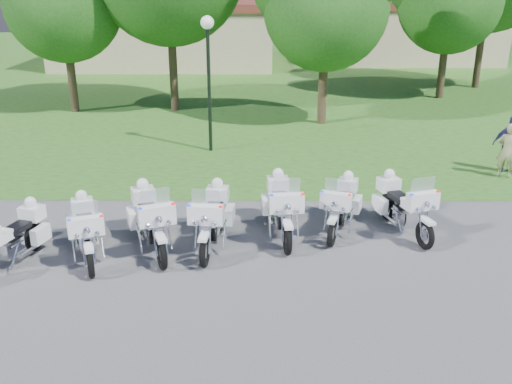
{
  "coord_description": "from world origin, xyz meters",
  "views": [
    {
      "loc": [
        0.16,
        -11.39,
        5.77
      ],
      "look_at": [
        0.11,
        1.2,
        0.95
      ],
      "focal_mm": 40.0,
      "sensor_mm": 36.0,
      "label": 1
    }
  ],
  "objects_px": {
    "bystander_a": "(507,151)",
    "lamp_post": "(208,52)",
    "bystander_c": "(511,145)",
    "motorcycle_1": "(12,236)",
    "motorcycle_5": "(282,206)",
    "motorcycle_7": "(403,205)",
    "motorcycle_4": "(212,217)",
    "motorcycle_2": "(86,229)",
    "motorcycle_3": "(151,219)",
    "motorcycle_6": "(341,205)"
  },
  "relations": [
    {
      "from": "motorcycle_3",
      "to": "motorcycle_6",
      "type": "distance_m",
      "value": 4.48
    },
    {
      "from": "motorcycle_3",
      "to": "motorcycle_6",
      "type": "bearing_deg",
      "value": 172.05
    },
    {
      "from": "motorcycle_2",
      "to": "lamp_post",
      "type": "distance_m",
      "value": 8.71
    },
    {
      "from": "motorcycle_6",
      "to": "bystander_a",
      "type": "relative_size",
      "value": 1.33
    },
    {
      "from": "bystander_c",
      "to": "bystander_a",
      "type": "bearing_deg",
      "value": 78.06
    },
    {
      "from": "motorcycle_1",
      "to": "motorcycle_7",
      "type": "height_order",
      "value": "motorcycle_7"
    },
    {
      "from": "motorcycle_4",
      "to": "bystander_c",
      "type": "height_order",
      "value": "bystander_c"
    },
    {
      "from": "motorcycle_1",
      "to": "bystander_a",
      "type": "xyz_separation_m",
      "value": [
        12.62,
        5.6,
        0.19
      ]
    },
    {
      "from": "motorcycle_2",
      "to": "motorcycle_3",
      "type": "bearing_deg",
      "value": 178.38
    },
    {
      "from": "motorcycle_2",
      "to": "bystander_a",
      "type": "bearing_deg",
      "value": -174.16
    },
    {
      "from": "motorcycle_1",
      "to": "motorcycle_7",
      "type": "bearing_deg",
      "value": -152.38
    },
    {
      "from": "motorcycle_4",
      "to": "motorcycle_6",
      "type": "height_order",
      "value": "motorcycle_4"
    },
    {
      "from": "bystander_c",
      "to": "motorcycle_5",
      "type": "bearing_deg",
      "value": 50.91
    },
    {
      "from": "motorcycle_4",
      "to": "motorcycle_7",
      "type": "xyz_separation_m",
      "value": [
        4.46,
        0.79,
        -0.01
      ]
    },
    {
      "from": "motorcycle_5",
      "to": "motorcycle_6",
      "type": "xyz_separation_m",
      "value": [
        1.43,
        0.26,
        -0.06
      ]
    },
    {
      "from": "motorcycle_4",
      "to": "lamp_post",
      "type": "distance_m",
      "value": 7.94
    },
    {
      "from": "motorcycle_5",
      "to": "motorcycle_7",
      "type": "xyz_separation_m",
      "value": [
        2.89,
        0.2,
        -0.03
      ]
    },
    {
      "from": "motorcycle_6",
      "to": "bystander_c",
      "type": "height_order",
      "value": "bystander_c"
    },
    {
      "from": "motorcycle_1",
      "to": "motorcycle_3",
      "type": "bearing_deg",
      "value": -148.12
    },
    {
      "from": "motorcycle_5",
      "to": "bystander_a",
      "type": "bearing_deg",
      "value": -154.38
    },
    {
      "from": "motorcycle_3",
      "to": "motorcycle_4",
      "type": "bearing_deg",
      "value": 165.05
    },
    {
      "from": "motorcycle_5",
      "to": "motorcycle_6",
      "type": "height_order",
      "value": "motorcycle_5"
    },
    {
      "from": "motorcycle_3",
      "to": "bystander_a",
      "type": "distance_m",
      "value": 10.97
    },
    {
      "from": "motorcycle_6",
      "to": "bystander_c",
      "type": "distance_m",
      "value": 7.2
    },
    {
      "from": "motorcycle_5",
      "to": "bystander_a",
      "type": "distance_m",
      "value": 8.03
    },
    {
      "from": "motorcycle_4",
      "to": "bystander_a",
      "type": "xyz_separation_m",
      "value": [
        8.49,
        4.68,
        0.14
      ]
    },
    {
      "from": "motorcycle_1",
      "to": "bystander_c",
      "type": "xyz_separation_m",
      "value": [
        12.91,
        6.08,
        0.24
      ]
    },
    {
      "from": "motorcycle_3",
      "to": "lamp_post",
      "type": "height_order",
      "value": "lamp_post"
    },
    {
      "from": "bystander_c",
      "to": "motorcycle_7",
      "type": "bearing_deg",
      "value": 63.92
    },
    {
      "from": "motorcycle_5",
      "to": "bystander_c",
      "type": "relative_size",
      "value": 1.42
    },
    {
      "from": "motorcycle_2",
      "to": "bystander_c",
      "type": "height_order",
      "value": "bystander_c"
    },
    {
      "from": "motorcycle_7",
      "to": "motorcycle_5",
      "type": "bearing_deg",
      "value": -12.77
    },
    {
      "from": "bystander_c",
      "to": "motorcycle_1",
      "type": "bearing_deg",
      "value": 43.72
    },
    {
      "from": "motorcycle_2",
      "to": "bystander_c",
      "type": "relative_size",
      "value": 1.27
    },
    {
      "from": "motorcycle_2",
      "to": "motorcycle_4",
      "type": "height_order",
      "value": "motorcycle_4"
    },
    {
      "from": "bystander_c",
      "to": "motorcycle_6",
      "type": "bearing_deg",
      "value": 55.26
    },
    {
      "from": "motorcycle_1",
      "to": "motorcycle_4",
      "type": "bearing_deg",
      "value": -151.18
    },
    {
      "from": "motorcycle_7",
      "to": "bystander_a",
      "type": "relative_size",
      "value": 1.4
    },
    {
      "from": "lamp_post",
      "to": "bystander_c",
      "type": "distance_m",
      "value": 10.0
    },
    {
      "from": "bystander_a",
      "to": "lamp_post",
      "type": "bearing_deg",
      "value": 11.23
    },
    {
      "from": "motorcycle_4",
      "to": "motorcycle_3",
      "type": "bearing_deg",
      "value": 11.25
    },
    {
      "from": "motorcycle_5",
      "to": "lamp_post",
      "type": "height_order",
      "value": "lamp_post"
    },
    {
      "from": "motorcycle_6",
      "to": "bystander_c",
      "type": "xyz_separation_m",
      "value": [
        5.76,
        4.31,
        0.24
      ]
    },
    {
      "from": "motorcycle_6",
      "to": "motorcycle_7",
      "type": "relative_size",
      "value": 0.95
    },
    {
      "from": "motorcycle_7",
      "to": "lamp_post",
      "type": "bearing_deg",
      "value": -69.17
    },
    {
      "from": "lamp_post",
      "to": "bystander_c",
      "type": "height_order",
      "value": "lamp_post"
    },
    {
      "from": "motorcycle_6",
      "to": "bystander_a",
      "type": "bearing_deg",
      "value": -125.97
    },
    {
      "from": "motorcycle_1",
      "to": "motorcycle_2",
      "type": "bearing_deg",
      "value": -150.2
    },
    {
      "from": "motorcycle_1",
      "to": "bystander_a",
      "type": "relative_size",
      "value": 1.34
    },
    {
      "from": "bystander_c",
      "to": "lamp_post",
      "type": "bearing_deg",
      "value": 4.93
    }
  ]
}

